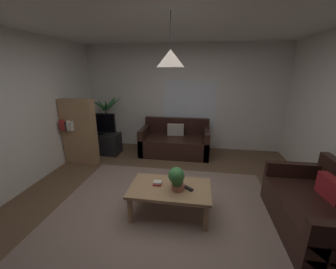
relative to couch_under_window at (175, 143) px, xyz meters
name	(u,v)px	position (x,y,z in m)	size (l,w,h in m)	color
floor	(165,208)	(0.11, -2.13, -0.28)	(4.89, 5.25, 0.02)	brown
rug	(163,216)	(0.11, -2.33, -0.27)	(3.18, 2.89, 0.01)	gray
wall_back	(182,98)	(0.11, 0.52, 1.02)	(5.01, 0.06, 2.58)	silver
wall_left	(1,118)	(-2.36, -2.13, 1.02)	(0.06, 5.25, 2.58)	silver
ceiling	(164,12)	(0.11, -2.13, 2.31)	(4.89, 5.25, 0.02)	white
window_pane	(189,104)	(0.29, 0.49, 0.87)	(1.31, 0.01, 1.15)	white
couch_under_window	(175,143)	(0.00, 0.00, 0.00)	(1.61, 0.85, 0.82)	black
couch_right_side	(318,213)	(2.07, -2.31, 0.00)	(0.85, 1.43, 0.82)	black
coffee_table	(170,191)	(0.20, -2.24, 0.08)	(1.11, 0.66, 0.42)	#A87F56
book_on_table_0	(157,184)	(0.02, -2.20, 0.16)	(0.12, 0.11, 0.02)	#B22D2D
book_on_table_1	(158,182)	(0.02, -2.20, 0.18)	(0.11, 0.08, 0.03)	beige
remote_on_table_0	(188,188)	(0.45, -2.25, 0.15)	(0.05, 0.16, 0.02)	black
potted_plant_on_table	(177,178)	(0.30, -2.29, 0.32)	(0.22, 0.22, 0.33)	#B77051
tv_stand	(101,143)	(-1.78, -0.26, -0.02)	(0.90, 0.44, 0.50)	black
tv	(99,123)	(-1.78, -0.28, 0.48)	(0.80, 0.16, 0.50)	black
potted_palm_corner	(108,125)	(-1.80, 0.21, 0.31)	(0.82, 0.72, 1.38)	beige
bookshelf_corner	(79,132)	(-1.97, -0.83, 0.43)	(0.70, 0.31, 1.40)	#A87F56
pendant_lamp	(171,58)	(0.20, -2.24, 1.82)	(0.33, 0.33, 0.58)	black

